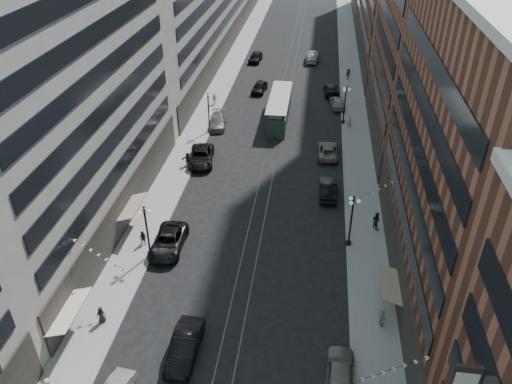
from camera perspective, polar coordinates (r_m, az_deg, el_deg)
The scene contains 33 objects.
ground at distance 73.30m, azimuth 2.63°, elevation 8.19°, with size 220.00×220.00×0.00m, color black.
sidewalk_west at distance 83.87m, azimuth -4.40°, elevation 11.42°, with size 4.00×180.00×0.15m, color gray.
sidewalk_east at distance 82.50m, azimuth 11.02°, elevation 10.54°, with size 4.00×180.00×0.15m, color gray.
rail_west at distance 82.53m, azimuth 2.76°, elevation 11.07°, with size 0.12×180.00×0.02m, color #2D2D33.
rail_east at distance 82.44m, azimuth 3.75°, elevation 11.01°, with size 0.12×180.00×0.02m, color #2D2D33.
building_west_mid at distance 48.18m, azimuth -21.01°, elevation 10.73°, with size 8.00×36.00×28.00m, color #A59F93.
building_east_mid at distance 40.83m, azimuth 23.29°, elevation 3.21°, with size 8.00×30.00×24.00m, color brown.
lamppost_sw_far at distance 46.25m, azimuth -12.36°, elevation -4.24°, with size 1.03×1.14×5.52m.
lamppost_sw_mid at distance 68.81m, azimuth -5.44°, elevation 9.21°, with size 1.03×1.14×5.52m.
lamppost_se_far at distance 47.34m, azimuth 10.84°, elevation -3.08°, with size 1.03×1.14×5.52m.
lamppost_se_mid at distance 72.00m, azimuth 10.11°, elevation 9.93°, with size 1.03×1.14×5.52m.
streetcar at distance 72.75m, azimuth 2.67°, elevation 9.41°, with size 2.85×12.86×3.56m.
car_2 at distance 48.17m, azimuth -9.99°, elevation -5.61°, with size 2.80×6.08×1.69m, color black.
car_4 at distance 37.42m, azimuth 9.56°, elevation -19.79°, with size 2.06×5.12×1.75m, color slate.
car_5 at distance 38.77m, azimuth -8.15°, elevation -17.07°, with size 1.90×5.44×1.79m, color black.
pedestrian_2 at distance 49.00m, azimuth -12.79°, elevation -5.16°, with size 0.73×0.40×1.50m, color black.
pedestrian_4 at distance 41.35m, azimuth 14.19°, elevation -13.76°, with size 0.98×0.45×1.67m, color #B5A996.
car_7 at distance 61.91m, azimuth -6.26°, elevation 4.05°, with size 2.86×6.21×1.73m, color black.
car_8 at distance 71.18m, azimuth -4.40°, elevation 8.06°, with size 2.24×5.51×1.60m, color #636058.
car_9 at distance 98.07m, azimuth -0.05°, elevation 15.18°, with size 2.08×5.17×1.76m, color black.
car_10 at distance 55.69m, azimuth 8.23°, elevation 0.37°, with size 1.82×5.22×1.72m, color black.
car_11 at distance 63.80m, azimuth 8.21°, elevation 4.71°, with size 2.52×5.46×1.52m, color #68645C.
car_12 at distance 83.15m, azimuth 8.61°, elevation 11.50°, with size 2.25×5.55×1.61m, color black.
car_13 at distance 83.20m, azimuth 0.40°, elevation 11.90°, with size 1.99×4.94×1.68m, color black.
car_14 at distance 98.19m, azimuth 6.32°, elevation 14.97°, with size 1.74×4.99×1.64m, color slate.
pedestrian_5 at distance 61.30m, azimuth -7.82°, elevation 3.75°, with size 1.54×0.44×1.66m, color black.
pedestrian_6 at distance 78.43m, azimuth -4.77°, elevation 10.58°, with size 0.98×0.45×1.67m, color #BEB09D.
pedestrian_7 at distance 51.19m, azimuth 13.58°, elevation -3.18°, with size 0.91×0.50×1.88m, color black.
pedestrian_8 at distance 71.39m, azimuth 10.60°, elevation 7.92°, with size 0.69×0.45×1.88m, color #ACA78E.
pedestrian_9 at distance 89.61m, azimuth 10.50°, elevation 13.08°, with size 1.23×0.51×1.90m, color black.
car_extra_0 at distance 99.99m, azimuth 6.52°, elevation 15.29°, with size 1.77×5.07×1.67m, color gray.
car_extra_1 at distance 78.20m, azimuth 9.27°, elevation 10.08°, with size 1.98×4.92×1.68m, color gray.
pedestrian_extra_0 at distance 42.30m, azimuth -17.27°, elevation -13.24°, with size 0.74×0.40×1.51m, color black.
Camera 1 is at (5.18, -6.56, 30.25)m, focal length 35.00 mm.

